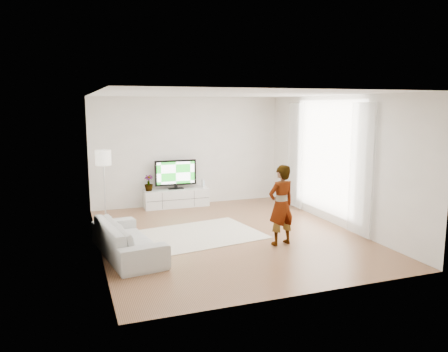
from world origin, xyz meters
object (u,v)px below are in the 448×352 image
object	(u,v)px
media_console	(176,198)
rug	(197,235)
television	(176,173)
player	(281,205)
floor_lamp	(103,161)
sofa	(128,239)

from	to	relation	value
media_console	rug	bearing A→B (deg)	-94.71
media_console	television	xyz separation A→B (m)	(-0.00, 0.03, 0.64)
player	floor_lamp	xyz separation A→B (m)	(-2.91, 3.15, 0.58)
television	rug	distance (m)	2.76
media_console	floor_lamp	size ratio (longest dim) A/B	1.04
rug	player	world-z (taller)	player
media_console	sofa	world-z (taller)	sofa
sofa	player	bearing A→B (deg)	-106.61
rug	sofa	bearing A→B (deg)	-153.72
rug	floor_lamp	xyz separation A→B (m)	(-1.60, 2.04, 1.33)
sofa	floor_lamp	distance (m)	2.95
rug	sofa	xyz separation A→B (m)	(-1.46, -0.72, 0.29)
television	rug	xyz separation A→B (m)	(-0.21, -2.61, -0.86)
floor_lamp	television	bearing A→B (deg)	17.50
sofa	television	bearing A→B (deg)	-35.20
floor_lamp	sofa	bearing A→B (deg)	-87.01
player	rug	bearing A→B (deg)	-51.31
television	sofa	size ratio (longest dim) A/B	0.52
sofa	floor_lamp	size ratio (longest dim) A/B	1.30
media_console	rug	size ratio (longest dim) A/B	0.67
media_console	television	size ratio (longest dim) A/B	1.54
television	floor_lamp	bearing A→B (deg)	-162.50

